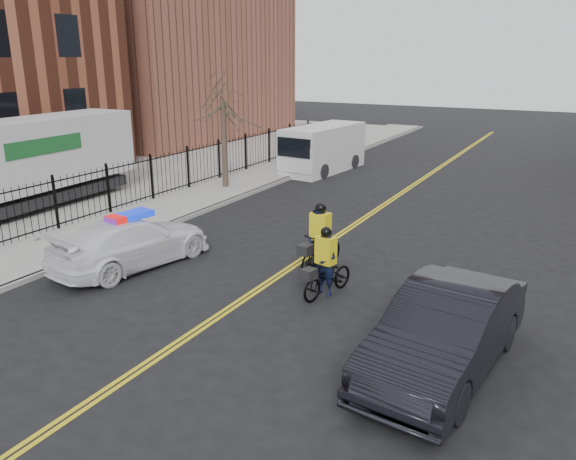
# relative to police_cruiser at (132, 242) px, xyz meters

# --- Properties ---
(ground) EXTENTS (120.00, 120.00, 0.00)m
(ground) POSITION_rel_police_cruiser_xyz_m (4.28, -0.28, -0.75)
(ground) COLOR black
(ground) RESTS_ON ground
(center_line_left) EXTENTS (0.10, 60.00, 0.01)m
(center_line_left) POSITION_rel_police_cruiser_xyz_m (4.20, 7.72, -0.74)
(center_line_left) COLOR gold
(center_line_left) RESTS_ON ground
(center_line_right) EXTENTS (0.10, 60.00, 0.01)m
(center_line_right) POSITION_rel_police_cruiser_xyz_m (4.36, 7.72, -0.74)
(center_line_right) COLOR gold
(center_line_right) RESTS_ON ground
(sidewalk) EXTENTS (3.00, 60.00, 0.15)m
(sidewalk) POSITION_rel_police_cruiser_xyz_m (-3.22, 7.72, -0.67)
(sidewalk) COLOR gray
(sidewalk) RESTS_ON ground
(curb) EXTENTS (0.20, 60.00, 0.15)m
(curb) POSITION_rel_police_cruiser_xyz_m (-1.72, 7.72, -0.67)
(curb) COLOR gray
(curb) RESTS_ON ground
(iron_fence) EXTENTS (0.12, 28.00, 2.00)m
(iron_fence) POSITION_rel_police_cruiser_xyz_m (-4.72, 7.72, 0.25)
(iron_fence) COLOR black
(iron_fence) RESTS_ON ground
(lot_pad) EXTENTS (18.00, 60.00, 0.02)m
(lot_pad) POSITION_rel_police_cruiser_xyz_m (-13.72, 7.72, -0.74)
(lot_pad) COLOR gray
(lot_pad) RESTS_ON ground
(warehouse_far) EXTENTS (14.00, 18.00, 14.00)m
(warehouse_far) POSITION_rel_police_cruiser_xyz_m (-18.72, 23.72, 6.25)
(warehouse_far) COLOR brown
(warehouse_far) RESTS_ON ground
(street_tree) EXTENTS (3.20, 3.20, 4.80)m
(street_tree) POSITION_rel_police_cruiser_xyz_m (-3.32, 9.72, 2.79)
(street_tree) COLOR #392C21
(street_tree) RESTS_ON sidewalk
(police_cruiser) EXTENTS (2.90, 5.37, 1.64)m
(police_cruiser) POSITION_rel_police_cruiser_xyz_m (0.00, 0.00, 0.00)
(police_cruiser) COLOR white
(police_cruiser) RESTS_ON ground
(dark_sedan) EXTENTS (2.41, 5.47, 1.75)m
(dark_sedan) POSITION_rel_police_cruiser_xyz_m (9.67, -1.51, 0.13)
(dark_sedan) COLOR black
(dark_sedan) RESTS_ON ground
(cargo_van) EXTENTS (2.68, 6.06, 2.47)m
(cargo_van) POSITION_rel_police_cruiser_xyz_m (-1.19, 15.83, 0.46)
(cargo_van) COLOR silver
(cargo_van) RESTS_ON ground
(semi_trailer) EXTENTS (2.86, 11.88, 3.67)m
(semi_trailer) POSITION_rel_police_cruiser_xyz_m (-8.12, 1.87, 1.34)
(semi_trailer) COLOR silver
(semi_trailer) RESTS_ON ground
(cyclist_near) EXTENTS (1.10, 2.02, 1.88)m
(cyclist_near) POSITION_rel_police_cruiser_xyz_m (6.01, 0.79, -0.09)
(cyclist_near) COLOR black
(cyclist_near) RESTS_ON ground
(cyclist_far) EXTENTS (1.02, 2.11, 2.07)m
(cyclist_far) POSITION_rel_police_cruiser_xyz_m (5.14, 2.28, 0.07)
(cyclist_far) COLOR black
(cyclist_far) RESTS_ON ground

